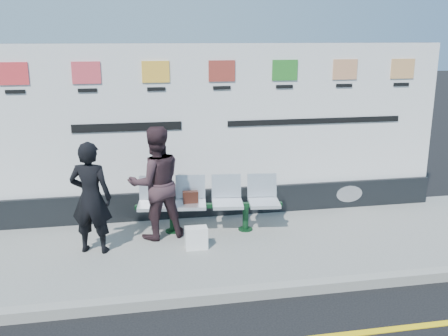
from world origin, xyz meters
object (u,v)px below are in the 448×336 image
Objects in this scene: billboard at (221,143)px; woman_right at (156,183)px; bench at (209,217)px; woman_left at (91,198)px.

billboard is 1.55m from woman_right.
woman_right is (-1.20, -0.89, -0.40)m from billboard.
woman_right is (-0.85, -0.09, 0.65)m from bench.
billboard is at bearing -133.11° from woman_left.
woman_left is (-1.82, -0.48, 0.59)m from bench.
billboard is 1.37m from bench.
bench is at bearing -148.90° from woman_left.
billboard is 4.78× the size of woman_left.
billboard is 3.49× the size of bench.
billboard is at bearing -155.52° from woman_right.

